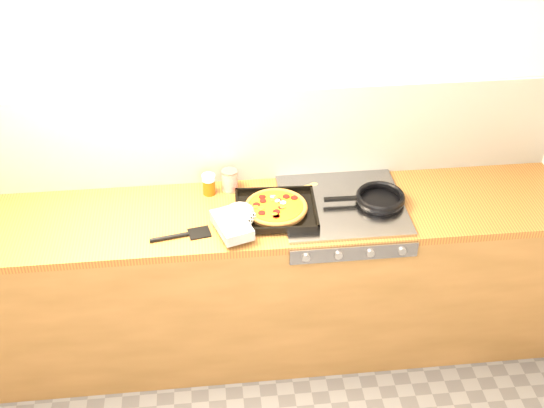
{
  "coord_description": "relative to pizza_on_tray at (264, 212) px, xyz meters",
  "views": [
    {
      "loc": [
        -0.18,
        -1.57,
        2.86
      ],
      "look_at": [
        0.1,
        1.08,
        0.95
      ],
      "focal_mm": 45.0,
      "sensor_mm": 36.0,
      "label": 1
    }
  ],
  "objects": [
    {
      "name": "wooden_spoon",
      "position": [
        0.19,
        0.22,
        -0.03
      ],
      "size": [
        0.29,
        0.11,
        0.02
      ],
      "color": "olive",
      "rests_on": "counter_run"
    },
    {
      "name": "juice_glass",
      "position": [
        -0.25,
        0.24,
        0.01
      ],
      "size": [
        0.07,
        0.07,
        0.11
      ],
      "color": "#C3440B",
      "rests_on": "counter_run"
    },
    {
      "name": "room_shell",
      "position": [
        -0.06,
        0.36,
        0.21
      ],
      "size": [
        3.2,
        3.2,
        3.2
      ],
      "color": "white",
      "rests_on": "ground"
    },
    {
      "name": "stovetop",
      "position": [
        0.39,
        0.07,
        -0.04
      ],
      "size": [
        0.6,
        0.56,
        0.02
      ],
      "primitive_type": "cube",
      "color": "gray",
      "rests_on": "counter_run"
    },
    {
      "name": "frying_pan",
      "position": [
        0.58,
        0.06,
        -0.01
      ],
      "size": [
        0.4,
        0.24,
        0.04
      ],
      "color": "black",
      "rests_on": "stovetop"
    },
    {
      "name": "tomato_can",
      "position": [
        -0.15,
        0.27,
        0.01
      ],
      "size": [
        0.09,
        0.09,
        0.11
      ],
      "color": "#990D0C",
      "rests_on": "counter_run"
    },
    {
      "name": "black_spatula",
      "position": [
        -0.39,
        -0.1,
        -0.04
      ],
      "size": [
        0.29,
        0.1,
        0.02
      ],
      "color": "black",
      "rests_on": "counter_run"
    },
    {
      "name": "pizza_on_tray",
      "position": [
        0.0,
        0.0,
        0.0
      ],
      "size": [
        0.52,
        0.44,
        0.07
      ],
      "color": "black",
      "rests_on": "stovetop"
    },
    {
      "name": "counter_run",
      "position": [
        -0.05,
        0.07,
        -0.49
      ],
      "size": [
        3.2,
        0.62,
        0.9
      ],
      "color": "olive",
      "rests_on": "ground"
    }
  ]
}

